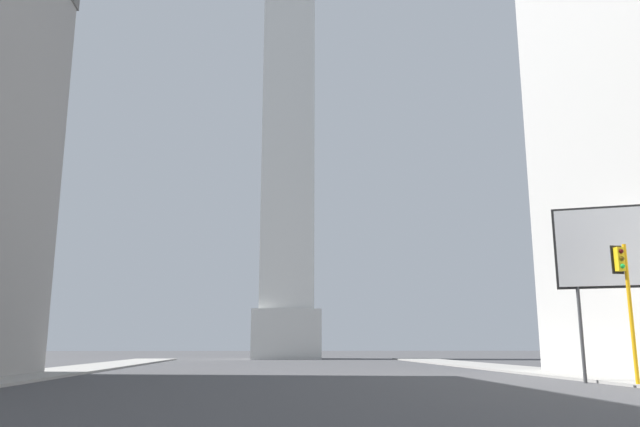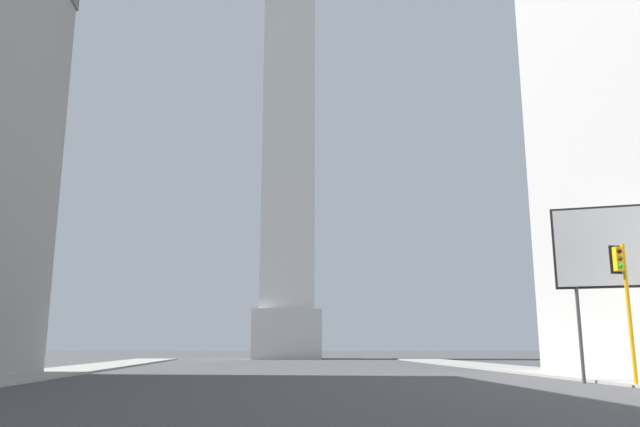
{
  "view_description": "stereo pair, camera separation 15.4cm",
  "coord_description": "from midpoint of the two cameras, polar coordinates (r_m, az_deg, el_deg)",
  "views": [
    {
      "loc": [
        -2.21,
        -2.81,
        1.84
      ],
      "look_at": [
        2.95,
        61.42,
        15.46
      ],
      "focal_mm": 35.0,
      "sensor_mm": 36.0,
      "label": 1
    },
    {
      "loc": [
        -2.06,
        -2.82,
        1.84
      ],
      "look_at": [
        2.95,
        61.42,
        15.46
      ],
      "focal_mm": 35.0,
      "sensor_mm": 36.0,
      "label": 2
    }
  ],
  "objects": [
    {
      "name": "obelisk",
      "position": [
        92.04,
        -3.01,
        8.7
      ],
      "size": [
        9.12,
        9.12,
        71.65
      ],
      "color": "silver",
      "rests_on": "ground_plane"
    },
    {
      "name": "sidewalk_right",
      "position": [
        37.73,
        25.62,
        -13.48
      ],
      "size": [
        5.0,
        99.97,
        0.15
      ],
      "primitive_type": "cube",
      "color": "gray",
      "rests_on": "ground_plane"
    },
    {
      "name": "billboard_sign",
      "position": [
        34.81,
        25.4,
        -2.99
      ],
      "size": [
        5.57,
        2.35,
        8.81
      ],
      "color": "#3F3F42",
      "rests_on": "ground_plane"
    },
    {
      "name": "traffic_light_mid_right",
      "position": [
        31.71,
        26.06,
        -6.46
      ],
      "size": [
        0.79,
        0.51,
        6.4
      ],
      "color": "orange",
      "rests_on": "ground_plane"
    }
  ]
}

